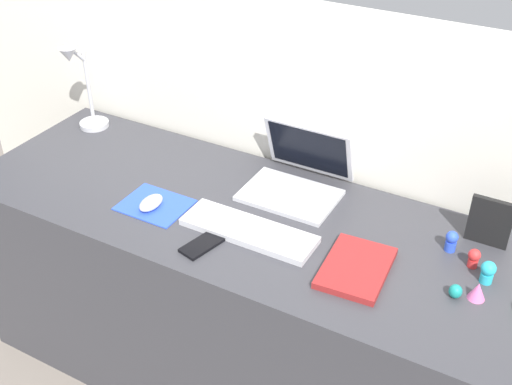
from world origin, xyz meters
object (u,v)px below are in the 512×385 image
Objects in this scene: toy_figurine_teal at (455,291)px; cell_phone at (202,245)px; toy_figurine_blue at (451,241)px; notebook_pad at (356,268)px; desk_lamp at (83,90)px; keyboard at (249,231)px; mouse at (151,203)px; toy_figurine_red at (474,257)px; picture_frame at (490,222)px; laptop at (298,174)px; toy_figurine_cyan at (488,271)px; toy_figurine_pink at (478,291)px.

cell_phone is at bearing -168.38° from toy_figurine_teal.
toy_figurine_teal is 0.60× the size of toy_figurine_blue.
toy_figurine_blue is (0.20, 0.21, 0.02)m from notebook_pad.
desk_lamp is at bearing 166.74° from cell_phone.
keyboard is 0.33m from mouse.
toy_figurine_blue is at bearing 150.68° from toy_figurine_red.
laptop is at bearing -179.83° from picture_frame.
toy_figurine_cyan is at bearing 17.51° from notebook_pad.
notebook_pad is at bearing -171.19° from toy_figurine_pink.
picture_frame is at bearing 19.02° from mouse.
picture_frame reaches higher than notebook_pad.
toy_figurine_teal is at bearing -71.56° from toy_figurine_blue.
picture_frame is at bearing 43.94° from cell_phone.
toy_figurine_blue is (0.63, 0.33, 0.03)m from cell_phone.
laptop is at bearing 155.36° from toy_figurine_teal.
toy_figurine_red is 0.89× the size of toy_figurine_blue.
keyboard is 0.58m from toy_figurine_blue.
notebook_pad is 3.61× the size of toy_figurine_cyan.
picture_frame is at bearing 0.17° from laptop.
keyboard is (-0.02, -0.29, -0.04)m from laptop.
toy_figurine_red is (0.94, 0.20, 0.01)m from mouse.
desk_lamp is 1.48m from toy_figurine_red.
toy_figurine_red is (0.61, 0.17, 0.02)m from keyboard.
laptop is 4.65× the size of toy_figurine_blue.
desk_lamp is 2.31× the size of picture_frame.
laptop reaches higher than picture_frame.
toy_figurine_blue reaches higher than notebook_pad.
desk_lamp is at bearing 170.28° from toy_figurine_teal.
mouse is at bearing -170.95° from toy_figurine_cyan.
notebook_pad is 4.76× the size of toy_figurine_pink.
toy_figurine_cyan is at bearing -14.71° from laptop.
desk_lamp is 1.49m from toy_figurine_teal.
desk_lamp is (-0.52, 0.31, 0.14)m from mouse.
toy_figurine_teal is (-0.02, -0.27, -0.06)m from picture_frame.
toy_figurine_cyan reaches higher than toy_figurine_red.
mouse is (-0.35, -0.33, -0.03)m from laptop.
laptop is 0.43m from cell_phone.
keyboard is 0.34m from notebook_pad.
desk_lamp reaches higher than notebook_pad.
laptop is 0.66m from toy_figurine_cyan.
keyboard is at bearing -164.62° from toy_figurine_red.
laptop is 2.34× the size of cell_phone.
laptop is 0.44m from notebook_pad.
laptop reaches higher than toy_figurine_cyan.
desk_lamp is at bearing 162.29° from keyboard.
keyboard is at bearing -17.71° from desk_lamp.
toy_figurine_pink is 0.78× the size of toy_figurine_blue.
toy_figurine_blue reaches higher than mouse.
toy_figurine_blue is (-0.11, 0.17, 0.01)m from toy_figurine_pink.
notebook_pad is (0.67, 0.03, -0.01)m from mouse.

